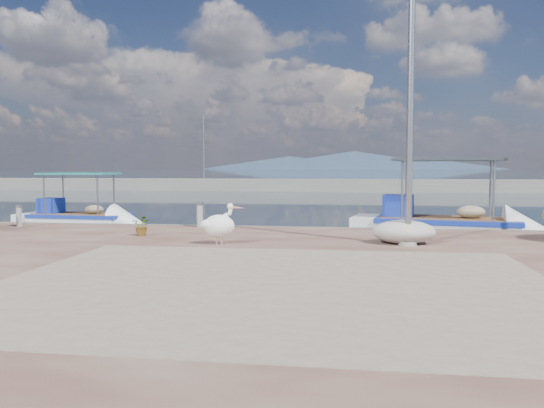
{
  "coord_description": "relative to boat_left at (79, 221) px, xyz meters",
  "views": [
    {
      "loc": [
        2.15,
        -11.33,
        2.37
      ],
      "look_at": [
        0.0,
        3.8,
        1.3
      ],
      "focal_mm": 35.0,
      "sensor_mm": 36.0,
      "label": 1
    }
  ],
  "objects": [
    {
      "name": "mountains",
      "position": [
        12.85,
        641.54,
        9.31
      ],
      "size": [
        370.0,
        280.0,
        22.0
      ],
      "color": "#28384C",
      "rests_on": "ground"
    },
    {
      "name": "pelican",
      "position": [
        7.57,
        -7.38,
        0.77
      ],
      "size": [
        1.05,
        0.66,
        1.0
      ],
      "rotation": [
        0.0,
        0.0,
        0.28
      ],
      "color": "tan",
      "rests_on": "quay"
    },
    {
      "name": "boat_left",
      "position": [
        0.0,
        0.0,
        0.0
      ],
      "size": [
        5.28,
        1.98,
        2.5
      ],
      "rotation": [
        0.0,
        0.0,
        -0.05
      ],
      "color": "white",
      "rests_on": "ground"
    },
    {
      "name": "potted_plant",
      "position": [
        5.09,
        -6.09,
        0.58
      ],
      "size": [
        0.55,
        0.5,
        0.55
      ],
      "primitive_type": "imported",
      "rotation": [
        0.0,
        0.0,
        -0.15
      ],
      "color": "#33722D",
      "rests_on": "quay"
    },
    {
      "name": "boat_right",
      "position": [
        13.92,
        -1.07,
        0.05
      ],
      "size": [
        6.75,
        3.29,
        3.11
      ],
      "rotation": [
        0.0,
        0.0,
        -0.19
      ],
      "color": "white",
      "rests_on": "ground"
    },
    {
      "name": "bollard_near",
      "position": [
        6.08,
        -3.86,
        0.73
      ],
      "size": [
        0.26,
        0.26,
        0.78
      ],
      "color": "gray",
      "rests_on": "quay"
    },
    {
      "name": "quay",
      "position": [
        8.46,
        -14.46,
        0.05
      ],
      "size": [
        44.0,
        22.0,
        0.5
      ],
      "primitive_type": "cube",
      "color": "#512923",
      "rests_on": "ground"
    },
    {
      "name": "net_pile_d",
      "position": [
        11.99,
        -6.6,
        0.59
      ],
      "size": [
        1.53,
        1.15,
        0.58
      ],
      "primitive_type": "ellipsoid",
      "color": "#BCB5AE",
      "rests_on": "quay"
    },
    {
      "name": "ground",
      "position": [
        8.46,
        -8.46,
        -0.2
      ],
      "size": [
        1400.0,
        1400.0,
        0.0
      ],
      "primitive_type": "plane",
      "color": "#162635",
      "rests_on": "ground"
    },
    {
      "name": "breakwater",
      "position": [
        8.46,
        31.54,
        0.41
      ],
      "size": [
        120.0,
        2.2,
        7.5
      ],
      "color": "gray",
      "rests_on": "ground"
    },
    {
      "name": "lamp_post",
      "position": [
        12.06,
        -6.85,
        3.6
      ],
      "size": [
        0.44,
        0.96,
        7.0
      ],
      "color": "gray",
      "rests_on": "quay"
    },
    {
      "name": "bollard_far",
      "position": [
        0.41,
        -4.5,
        0.67
      ],
      "size": [
        0.22,
        0.22,
        0.68
      ],
      "color": "gray",
      "rests_on": "quay"
    },
    {
      "name": "quay_patch",
      "position": [
        9.46,
        -11.46,
        0.31
      ],
      "size": [
        9.0,
        7.0,
        0.01
      ],
      "primitive_type": "cube",
      "color": "gray",
      "rests_on": "quay"
    }
  ]
}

